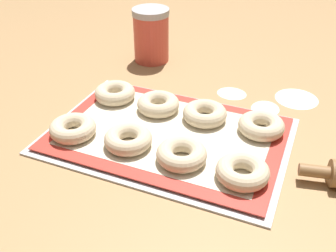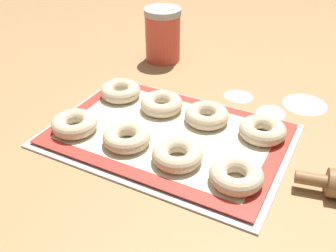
% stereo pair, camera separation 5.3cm
% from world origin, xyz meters
% --- Properties ---
extents(ground_plane, '(2.80, 2.80, 0.00)m').
position_xyz_m(ground_plane, '(0.00, 0.00, 0.00)').
color(ground_plane, '#A87F51').
extents(baking_tray, '(0.47, 0.32, 0.01)m').
position_xyz_m(baking_tray, '(-0.02, 0.01, 0.00)').
color(baking_tray, silver).
rests_on(baking_tray, ground_plane).
extents(baking_mat, '(0.44, 0.30, 0.00)m').
position_xyz_m(baking_mat, '(-0.02, 0.01, 0.01)').
color(baking_mat, red).
rests_on(baking_mat, baking_tray).
extents(bagel_front_far_left, '(0.09, 0.09, 0.03)m').
position_xyz_m(bagel_front_far_left, '(-0.18, -0.07, 0.03)').
color(bagel_front_far_left, beige).
rests_on(bagel_front_far_left, baking_mat).
extents(bagel_front_mid_left, '(0.09, 0.09, 0.03)m').
position_xyz_m(bagel_front_mid_left, '(-0.07, -0.06, 0.03)').
color(bagel_front_mid_left, beige).
rests_on(bagel_front_mid_left, baking_mat).
extents(bagel_front_mid_right, '(0.09, 0.09, 0.03)m').
position_xyz_m(bagel_front_mid_right, '(0.04, -0.06, 0.03)').
color(bagel_front_mid_right, beige).
rests_on(bagel_front_mid_right, baking_mat).
extents(bagel_front_far_right, '(0.09, 0.09, 0.03)m').
position_xyz_m(bagel_front_far_right, '(0.15, -0.07, 0.03)').
color(bagel_front_far_right, beige).
rests_on(bagel_front_far_right, baking_mat).
extents(bagel_back_far_left, '(0.09, 0.09, 0.03)m').
position_xyz_m(bagel_back_far_left, '(-0.18, 0.09, 0.03)').
color(bagel_back_far_left, beige).
rests_on(bagel_back_far_left, baking_mat).
extents(bagel_back_mid_left, '(0.09, 0.09, 0.03)m').
position_xyz_m(bagel_back_mid_left, '(-0.07, 0.08, 0.03)').
color(bagel_back_mid_left, beige).
rests_on(bagel_back_mid_left, baking_mat).
extents(bagel_back_mid_right, '(0.09, 0.09, 0.03)m').
position_xyz_m(bagel_back_mid_right, '(0.04, 0.08, 0.03)').
color(bagel_back_mid_right, beige).
rests_on(bagel_back_mid_right, baking_mat).
extents(bagel_back_far_right, '(0.09, 0.09, 0.03)m').
position_xyz_m(bagel_back_far_right, '(0.15, 0.08, 0.03)').
color(bagel_back_far_right, beige).
rests_on(bagel_back_far_right, baking_mat).
extents(flour_canister, '(0.10, 0.10, 0.14)m').
position_xyz_m(flour_canister, '(-0.20, 0.33, 0.07)').
color(flour_canister, '#DB4C3D').
rests_on(flour_canister, ground_plane).
extents(flour_patch_near, '(0.07, 0.06, 0.00)m').
position_xyz_m(flour_patch_near, '(0.06, 0.23, 0.00)').
color(flour_patch_near, white).
rests_on(flour_patch_near, ground_plane).
extents(flour_patch_far, '(0.10, 0.10, 0.00)m').
position_xyz_m(flour_patch_far, '(0.20, 0.27, 0.00)').
color(flour_patch_far, white).
rests_on(flour_patch_far, ground_plane).
extents(flour_patch_side, '(0.06, 0.07, 0.00)m').
position_xyz_m(flour_patch_side, '(0.14, 0.19, 0.00)').
color(flour_patch_side, white).
rests_on(flour_patch_side, ground_plane).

